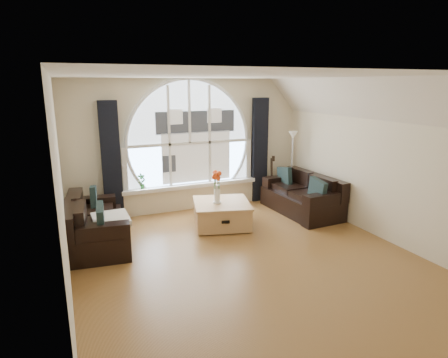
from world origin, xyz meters
TOP-DOWN VIEW (x-y plane):
  - ground at (0.00, 0.00)m, footprint 5.00×5.50m
  - ceiling at (0.00, 0.00)m, footprint 5.00×5.50m
  - wall_back at (0.00, 2.75)m, footprint 5.00×0.01m
  - wall_front at (0.00, -2.75)m, footprint 5.00×0.01m
  - wall_left at (-2.50, 0.00)m, footprint 0.01×5.50m
  - wall_right at (2.50, 0.00)m, footprint 0.01×5.50m
  - attic_slope at (2.20, 0.00)m, footprint 0.92×5.50m
  - arched_window at (0.00, 2.72)m, footprint 2.60×0.06m
  - window_sill at (0.00, 2.65)m, footprint 2.90×0.22m
  - window_frame at (0.00, 2.69)m, footprint 2.76×0.08m
  - neighbor_house at (0.15, 2.71)m, footprint 1.70×0.02m
  - curtain_left at (-1.60, 2.63)m, footprint 0.35×0.12m
  - curtain_right at (1.60, 2.63)m, footprint 0.35×0.12m
  - sofa_left at (-2.06, 1.49)m, footprint 1.07×1.85m
  - sofa_right at (1.99, 1.52)m, footprint 0.96×1.80m
  - coffee_chest at (0.20, 1.46)m, footprint 1.24×1.24m
  - throw_blanket at (-1.84, 1.19)m, footprint 0.57×0.57m
  - vase_flowers at (0.10, 1.45)m, footprint 0.24×0.24m
  - floor_lamp at (2.16, 2.17)m, footprint 0.24×0.24m
  - guitar at (1.80, 2.47)m, footprint 0.42×0.35m
  - potted_plant at (-1.04, 2.65)m, footprint 0.19×0.16m

SIDE VIEW (x-z plane):
  - ground at x=0.00m, z-range -0.01..0.01m
  - coffee_chest at x=0.20m, z-range 0.00..0.50m
  - sofa_left at x=-2.06m, z-range 0.01..0.79m
  - sofa_right at x=1.99m, z-range 0.01..0.79m
  - throw_blanket at x=-1.84m, z-range 0.45..0.55m
  - window_sill at x=0.00m, z-range 0.47..0.55m
  - guitar at x=1.80m, z-range 0.00..1.06m
  - potted_plant at x=-1.04m, z-range 0.55..0.86m
  - floor_lamp at x=2.16m, z-range 0.00..1.60m
  - vase_flowers at x=0.10m, z-range 0.50..1.20m
  - curtain_left at x=-1.60m, z-range 0.00..2.30m
  - curtain_right at x=1.60m, z-range 0.00..2.30m
  - wall_back at x=0.00m, z-range 0.00..2.70m
  - wall_front at x=0.00m, z-range 0.00..2.70m
  - wall_left at x=-2.50m, z-range 0.00..2.70m
  - wall_right at x=2.50m, z-range 0.00..2.70m
  - neighbor_house at x=0.15m, z-range 0.75..2.25m
  - arched_window at x=0.00m, z-range 0.55..2.70m
  - window_frame at x=0.00m, z-range 0.55..2.70m
  - attic_slope at x=2.20m, z-range 1.99..2.71m
  - ceiling at x=0.00m, z-range 2.70..2.71m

